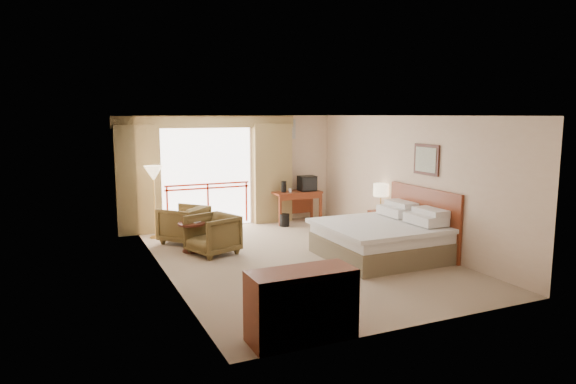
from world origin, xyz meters
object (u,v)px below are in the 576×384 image
bed (382,238)px  floor_lamp (154,176)px  armchair_near (213,254)px  table_lamp (381,190)px  dresser (302,305)px  side_table (192,232)px  nightstand (381,225)px  desk (296,198)px  wastebasket (284,220)px  armchair_far (184,242)px  tv (307,183)px

bed → floor_lamp: 5.12m
bed → armchair_near: bearing=151.6°
table_lamp → armchair_near: (-3.78, 0.21, -1.07)m
floor_lamp → dresser: 6.17m
armchair_near → dresser: 4.24m
side_table → floor_lamp: bearing=106.8°
nightstand → bed: bearing=-122.5°
bed → desk: size_ratio=1.74×
bed → side_table: 3.75m
wastebasket → armchair_near: bearing=-143.0°
bed → armchair_far: (-3.20, 2.73, -0.38)m
nightstand → dresser: size_ratio=0.46×
nightstand → dresser: dresser is taller
nightstand → tv: 2.50m
side_table → floor_lamp: (-0.45, 1.50, 0.98)m
armchair_far → side_table: (-0.03, -0.82, 0.40)m
nightstand → armchair_near: size_ratio=0.70×
nightstand → desk: (-0.99, 2.37, 0.32)m
bed → side_table: bed is taller
bed → table_lamp: 1.75m
dresser → bed: bearing=39.6°
armchair_far → floor_lamp: 1.62m
nightstand → side_table: nightstand is taller
tv → armchair_near: size_ratio=0.49×
wastebasket → armchair_far: bearing=-167.4°
nightstand → tv: size_ratio=1.43×
nightstand → wastebasket: (-1.46, 2.01, -0.15)m
tv → dresser: 7.04m
nightstand → side_table: size_ratio=1.03×
bed → floor_lamp: bearing=137.2°
wastebasket → side_table: bearing=-152.0°
desk → armchair_near: (-2.78, -2.10, -0.62)m
side_table → dresser: size_ratio=0.45×
armchair_near → dresser: (-0.09, -4.22, 0.44)m
bed → desk: bed is taller
armchair_far → dresser: size_ratio=0.66×
table_lamp → armchair_far: 4.43m
wastebasket → armchair_far: 2.69m
table_lamp → floor_lamp: (-4.56, 2.05, 0.32)m
armchair_near → side_table: bearing=-155.7°
bed → tv: (0.18, 3.61, 0.61)m
nightstand → armchair_far: (-4.08, 1.42, -0.30)m
table_lamp → bed: bearing=-122.8°
table_lamp → tv: 2.36m
desk → dresser: (-2.88, -6.32, -0.18)m
bed → armchair_far: bed is taller
tv → floor_lamp: 3.89m
desk → wastebasket: size_ratio=4.00×
table_lamp → floor_lamp: size_ratio=0.37×
table_lamp → armchair_near: size_ratio=0.68×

